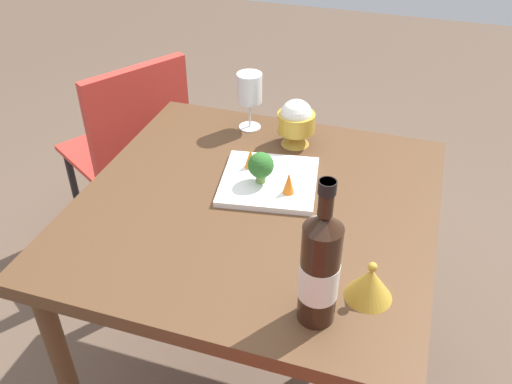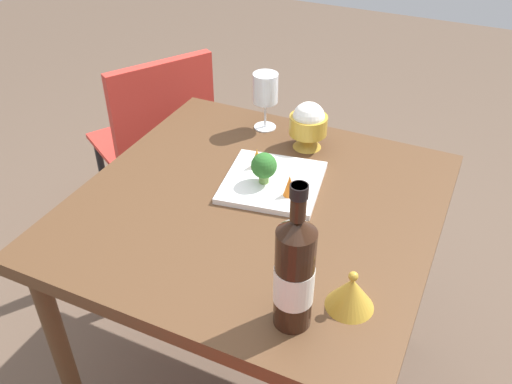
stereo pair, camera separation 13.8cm
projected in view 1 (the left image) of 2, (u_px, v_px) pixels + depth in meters
The scene contains 11 objects.
ground_plane at pixel (256, 381), 1.84m from camera, with size 8.00×8.00×0.00m, color brown.
dining_table at pixel (256, 228), 1.45m from camera, with size 0.90×0.90×0.76m.
chair_by_wall at pixel (134, 141), 2.08m from camera, with size 0.55×0.55×0.85m.
wine_bottle at pixel (320, 269), 1.01m from camera, with size 0.08×0.08×0.33m.
wine_glass at pixel (249, 90), 1.63m from camera, with size 0.08×0.08×0.18m.
rice_bowl at pixel (296, 122), 1.59m from camera, with size 0.11×0.11×0.14m.
rice_bowl_lid at pixel (370, 283), 1.11m from camera, with size 0.10×0.10×0.09m.
serving_plate at pixel (269, 181), 1.46m from camera, with size 0.29×0.29×0.02m.
broccoli_floret at pixel (261, 166), 1.41m from camera, with size 0.07×0.07×0.09m.
carrot_garnish_left at pixel (251, 158), 1.48m from camera, with size 0.03×0.03×0.06m.
carrot_garnish_right at pixel (289, 183), 1.38m from camera, with size 0.03×0.03×0.06m.
Camera 1 is at (0.34, -1.06, 1.60)m, focal length 38.42 mm.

